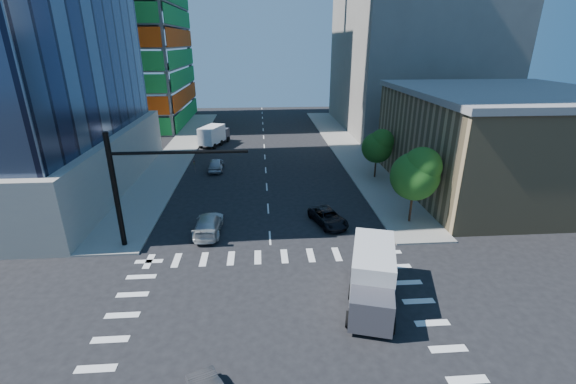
{
  "coord_description": "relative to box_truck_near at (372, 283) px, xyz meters",
  "views": [
    {
      "loc": [
        -0.58,
        -16.17,
        15.07
      ],
      "look_at": [
        1.2,
        8.0,
        5.59
      ],
      "focal_mm": 24.0,
      "sensor_mm": 36.0,
      "label": 1
    }
  ],
  "objects": [
    {
      "name": "ground",
      "position": [
        -5.93,
        -3.07,
        -1.47
      ],
      "size": [
        160.0,
        160.0,
        0.0
      ],
      "primitive_type": "plane",
      "color": "black",
      "rests_on": "ground"
    },
    {
      "name": "road_markings",
      "position": [
        -5.93,
        -3.07,
        -1.46
      ],
      "size": [
        20.0,
        20.0,
        0.01
      ],
      "primitive_type": "cube",
      "color": "silver",
      "rests_on": "ground"
    },
    {
      "name": "sidewalk_ne",
      "position": [
        6.57,
        36.93,
        -1.39
      ],
      "size": [
        5.0,
        60.0,
        0.15
      ],
      "primitive_type": "cube",
      "color": "gray",
      "rests_on": "ground"
    },
    {
      "name": "sidewalk_nw",
      "position": [
        -18.43,
        36.93,
        -1.39
      ],
      "size": [
        5.0,
        60.0,
        0.15
      ],
      "primitive_type": "cube",
      "color": "gray",
      "rests_on": "ground"
    },
    {
      "name": "commercial_building",
      "position": [
        19.07,
        18.93,
        3.85
      ],
      "size": [
        20.5,
        22.5,
        10.6
      ],
      "color": "#8D7852",
      "rests_on": "ground"
    },
    {
      "name": "bg_building_ne",
      "position": [
        21.07,
        51.93,
        12.53
      ],
      "size": [
        24.0,
        30.0,
        28.0
      ],
      "primitive_type": "cube",
      "color": "slate",
      "rests_on": "ground"
    },
    {
      "name": "signal_mast_nw",
      "position": [
        -15.93,
        8.43,
        4.03
      ],
      "size": [
        10.2,
        0.4,
        9.0
      ],
      "color": "black",
      "rests_on": "sidewalk_nw"
    },
    {
      "name": "tree_south",
      "position": [
        6.69,
        10.84,
        3.22
      ],
      "size": [
        4.16,
        4.16,
        6.82
      ],
      "color": "#382316",
      "rests_on": "sidewalk_ne"
    },
    {
      "name": "tree_north",
      "position": [
        6.99,
        22.84,
        2.52
      ],
      "size": [
        3.54,
        3.52,
        5.78
      ],
      "color": "#382316",
      "rests_on": "sidewalk_ne"
    },
    {
      "name": "car_nb_far",
      "position": [
        -0.73,
        11.17,
        -0.82
      ],
      "size": [
        3.47,
        5.06,
        1.29
      ],
      "primitive_type": "imported",
      "rotation": [
        0.0,
        0.0,
        0.32
      ],
      "color": "black",
      "rests_on": "ground"
    },
    {
      "name": "car_sb_near",
      "position": [
        -11.05,
        10.32,
        -0.7
      ],
      "size": [
        2.26,
        5.35,
        1.54
      ],
      "primitive_type": "imported",
      "rotation": [
        0.0,
        0.0,
        3.12
      ],
      "color": "silver",
      "rests_on": "ground"
    },
    {
      "name": "car_sb_mid",
      "position": [
        -12.12,
        27.35,
        -0.7
      ],
      "size": [
        1.88,
        4.55,
        1.54
      ],
      "primitive_type": "imported",
      "rotation": [
        0.0,
        0.0,
        3.15
      ],
      "color": "#AAABB2",
      "rests_on": "ground"
    },
    {
      "name": "box_truck_near",
      "position": [
        0.0,
        0.0,
        0.0
      ],
      "size": [
        4.36,
        6.82,
        3.31
      ],
      "rotation": [
        0.0,
        0.0,
        -0.29
      ],
      "color": "black",
      "rests_on": "ground"
    },
    {
      "name": "box_truck_far",
      "position": [
        -13.55,
        40.38,
        -0.1
      ],
      "size": [
        4.45,
        6.4,
        3.09
      ],
      "rotation": [
        0.0,
        0.0,
        2.78
      ],
      "color": "black",
      "rests_on": "ground"
    }
  ]
}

